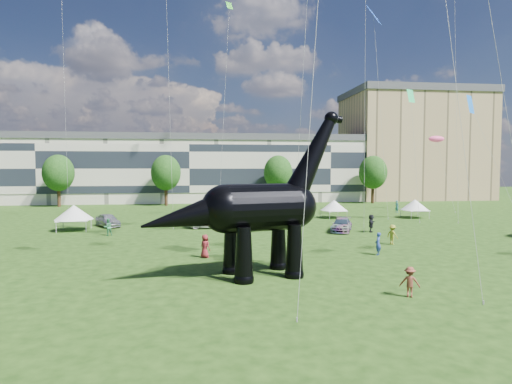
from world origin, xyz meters
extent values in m
plane|color=#16330C|center=(0.00, 0.00, 0.00)|extent=(220.00, 220.00, 0.00)
cube|color=beige|center=(-8.00, 62.00, 6.00)|extent=(78.00, 11.00, 12.00)
cube|color=tan|center=(40.00, 65.00, 11.00)|extent=(28.00, 18.00, 22.00)
cylinder|color=#382314|center=(-30.00, 53.00, 1.60)|extent=(0.56, 0.56, 3.20)
ellipsoid|color=#14380F|center=(-30.00, 53.00, 6.32)|extent=(5.20, 5.20, 6.24)
cylinder|color=#382314|center=(-12.00, 53.00, 1.60)|extent=(0.56, 0.56, 3.20)
ellipsoid|color=#14380F|center=(-12.00, 53.00, 6.32)|extent=(5.20, 5.20, 6.24)
cylinder|color=#382314|center=(8.00, 53.00, 1.60)|extent=(0.56, 0.56, 3.20)
ellipsoid|color=#14380F|center=(8.00, 53.00, 6.32)|extent=(5.20, 5.20, 6.24)
cylinder|color=#382314|center=(26.00, 53.00, 1.60)|extent=(0.56, 0.56, 3.20)
ellipsoid|color=#14380F|center=(26.00, 53.00, 6.32)|extent=(5.20, 5.20, 6.24)
cone|color=black|center=(-3.19, 1.48, 1.66)|extent=(1.39, 1.39, 3.32)
sphere|color=black|center=(-3.19, 1.48, 0.20)|extent=(1.22, 1.22, 1.22)
cone|color=black|center=(-3.78, 3.85, 1.66)|extent=(1.39, 1.39, 3.32)
sphere|color=black|center=(-3.78, 3.85, 0.20)|extent=(1.22, 1.22, 1.22)
cone|color=black|center=(0.03, 2.28, 1.66)|extent=(1.39, 1.39, 3.32)
sphere|color=black|center=(0.03, 2.28, 0.20)|extent=(1.22, 1.22, 1.22)
cone|color=black|center=(-0.55, 4.64, 1.66)|extent=(1.39, 1.39, 3.32)
sphere|color=black|center=(-0.55, 4.64, 0.20)|extent=(1.22, 1.22, 1.22)
cylinder|color=black|center=(-1.98, 3.04, 4.32)|extent=(5.23, 4.02, 2.99)
sphere|color=black|center=(-4.24, 2.48, 4.32)|extent=(2.99, 2.99, 2.99)
sphere|color=black|center=(0.28, 3.59, 4.32)|extent=(2.88, 2.88, 2.88)
cone|color=black|center=(1.59, 3.92, 7.53)|extent=(4.45, 2.61, 5.87)
sphere|color=black|center=(2.91, 4.24, 10.07)|extent=(0.93, 0.93, 0.93)
cylinder|color=black|center=(3.23, 4.32, 10.02)|extent=(0.87, 0.66, 0.49)
cone|color=black|center=(-6.46, 1.93, 3.95)|extent=(6.25, 3.66, 3.25)
imported|color=#B6B6BB|center=(-16.40, 26.86, 0.76)|extent=(3.82, 4.75, 1.52)
imported|color=gray|center=(-5.09, 24.41, 0.73)|extent=(4.59, 2.11, 1.46)
imported|color=silver|center=(-4.59, 24.34, 0.68)|extent=(5.02, 2.60, 1.35)
imported|color=#595960|center=(9.02, 20.11, 0.69)|extent=(3.69, 5.14, 1.38)
cube|color=white|center=(11.85, 31.79, 1.00)|extent=(3.15, 3.15, 0.11)
cone|color=white|center=(11.85, 31.79, 1.72)|extent=(3.99, 3.99, 1.36)
cylinder|color=#999999|center=(10.82, 30.32, 0.50)|extent=(0.05, 0.05, 1.00)
cylinder|color=#999999|center=(13.32, 30.75, 0.50)|extent=(0.05, 0.05, 1.00)
cylinder|color=#999999|center=(10.38, 32.82, 0.50)|extent=(0.05, 0.05, 1.00)
cylinder|color=#999999|center=(12.89, 33.26, 0.50)|extent=(0.05, 0.05, 1.00)
cube|color=white|center=(22.63, 30.50, 1.04)|extent=(3.06, 3.06, 0.11)
cone|color=white|center=(22.63, 30.50, 1.79)|extent=(3.87, 3.87, 1.41)
cylinder|color=#999999|center=(21.43, 29.07, 0.52)|extent=(0.06, 0.06, 1.04)
cylinder|color=#999999|center=(24.06, 29.30, 0.52)|extent=(0.06, 0.06, 1.04)
cylinder|color=#999999|center=(21.20, 31.70, 0.52)|extent=(0.06, 0.06, 1.04)
cylinder|color=#999999|center=(23.83, 31.92, 0.52)|extent=(0.06, 0.06, 1.04)
cube|color=silver|center=(-19.36, 24.32, 1.15)|extent=(3.36, 3.36, 0.13)
cone|color=silver|center=(-19.36, 24.32, 1.99)|extent=(4.26, 4.26, 1.57)
cylinder|color=#999999|center=(-20.71, 22.75, 0.58)|extent=(0.06, 0.06, 1.15)
cylinder|color=#999999|center=(-17.79, 22.97, 0.58)|extent=(0.06, 0.06, 1.15)
cylinder|color=#999999|center=(-20.93, 25.68, 0.58)|extent=(0.06, 0.06, 1.15)
cylinder|color=#999999|center=(-18.01, 25.89, 0.58)|extent=(0.06, 0.06, 1.15)
imported|color=brown|center=(5.25, -2.40, 0.81)|extent=(1.19, 0.97, 1.61)
imported|color=#398E59|center=(-14.99, 20.33, 0.86)|extent=(1.05, 0.98, 1.72)
imported|color=#492C64|center=(-1.36, 32.71, 0.85)|extent=(1.07, 0.80, 1.69)
imported|color=teal|center=(23.20, 36.99, 0.93)|extent=(0.63, 0.78, 1.85)
imported|color=olive|center=(11.04, 12.21, 0.88)|extent=(1.07, 1.30, 1.76)
imported|color=maroon|center=(-5.45, 8.73, 0.89)|extent=(1.01, 1.01, 1.77)
imported|color=black|center=(11.96, 19.26, 0.94)|extent=(1.32, 1.79, 1.88)
imported|color=#274092|center=(7.94, 8.07, 0.88)|extent=(0.71, 0.77, 1.77)
plane|color=blue|center=(18.54, 35.68, 28.34)|extent=(3.41, 3.66, 2.67)
plane|color=#1BB25C|center=(20.98, 28.98, 15.92)|extent=(1.74, 1.16, 1.71)
ellipsoid|color=#F34382|center=(30.35, 38.97, 11.15)|extent=(2.29, 2.70, 0.97)
plane|color=blue|center=(26.27, 24.53, 14.33)|extent=(2.05, 1.70, 2.18)
plane|color=#239C18|center=(-1.23, 45.07, 32.09)|extent=(1.52, 1.22, 1.22)
camera|label=1|loc=(-5.59, -23.46, 6.90)|focal=30.00mm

